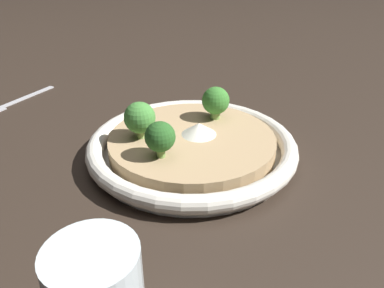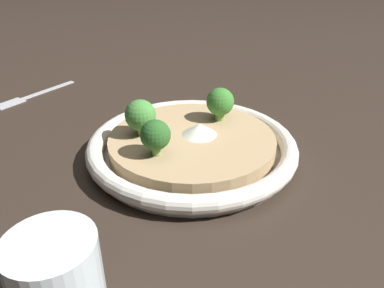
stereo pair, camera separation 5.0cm
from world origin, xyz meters
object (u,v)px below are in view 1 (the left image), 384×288
at_px(broccoli_front, 216,101).
at_px(fork_utensil, 8,104).
at_px(broccoli_back, 160,137).
at_px(risotto_bowl, 192,146).
at_px(broccoli_back_right, 140,118).

height_order(broccoli_front, fork_utensil, broccoli_front).
xyz_separation_m(broccoli_front, fork_utensil, (0.38, -0.02, -0.06)).
bearing_deg(broccoli_front, broccoli_back, 72.71).
bearing_deg(risotto_bowl, broccoli_front, -105.30).
bearing_deg(broccoli_back_right, risotto_bowl, -160.74).
bearing_deg(broccoli_front, fork_utensil, -3.12).
relative_size(broccoli_back, fork_utensil, 0.27).
distance_m(risotto_bowl, broccoli_front, 0.08).
distance_m(risotto_bowl, broccoli_back_right, 0.08).
relative_size(broccoli_front, fork_utensil, 0.28).
relative_size(broccoli_front, broccoli_back_right, 0.96).
distance_m(risotto_bowl, fork_utensil, 0.38).
height_order(risotto_bowl, broccoli_back_right, broccoli_back_right).
bearing_deg(risotto_bowl, broccoli_back, 70.71).
xyz_separation_m(risotto_bowl, broccoli_back, (0.02, 0.06, 0.04)).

